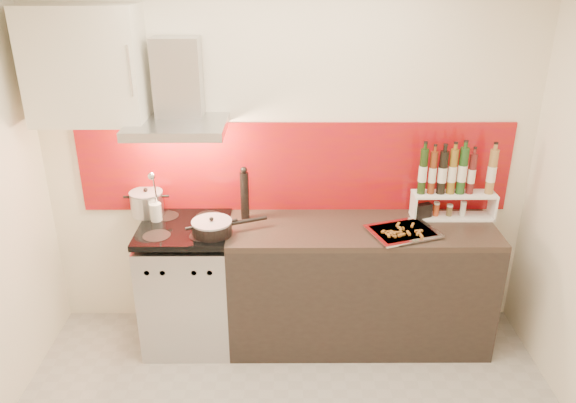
{
  "coord_description": "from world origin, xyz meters",
  "views": [
    {
      "loc": [
        -0.01,
        -2.29,
        2.56
      ],
      "look_at": [
        0.0,
        0.95,
        1.15
      ],
      "focal_mm": 35.0,
      "sensor_mm": 36.0,
      "label": 1
    }
  ],
  "objects_px": {
    "baking_tray": "(403,232)",
    "saute_pan": "(213,227)",
    "counter": "(359,284)",
    "stock_pot": "(147,203)",
    "pepper_mill": "(245,194)",
    "range_stove": "(189,286)"
  },
  "relations": [
    {
      "from": "range_stove",
      "to": "baking_tray",
      "type": "height_order",
      "value": "baking_tray"
    },
    {
      "from": "range_stove",
      "to": "pepper_mill",
      "type": "bearing_deg",
      "value": 18.85
    },
    {
      "from": "pepper_mill",
      "to": "baking_tray",
      "type": "bearing_deg",
      "value": -13.11
    },
    {
      "from": "stock_pot",
      "to": "baking_tray",
      "type": "relative_size",
      "value": 0.45
    },
    {
      "from": "range_stove",
      "to": "stock_pot",
      "type": "height_order",
      "value": "stock_pot"
    },
    {
      "from": "pepper_mill",
      "to": "baking_tray",
      "type": "relative_size",
      "value": 0.75
    },
    {
      "from": "stock_pot",
      "to": "pepper_mill",
      "type": "relative_size",
      "value": 0.6
    },
    {
      "from": "saute_pan",
      "to": "pepper_mill",
      "type": "bearing_deg",
      "value": 53.14
    },
    {
      "from": "pepper_mill",
      "to": "stock_pot",
      "type": "bearing_deg",
      "value": 175.71
    },
    {
      "from": "counter",
      "to": "stock_pot",
      "type": "relative_size",
      "value": 7.85
    },
    {
      "from": "pepper_mill",
      "to": "range_stove",
      "type": "bearing_deg",
      "value": -161.15
    },
    {
      "from": "range_stove",
      "to": "counter",
      "type": "xyz_separation_m",
      "value": [
        1.2,
        0.0,
        0.01
      ]
    },
    {
      "from": "range_stove",
      "to": "pepper_mill",
      "type": "height_order",
      "value": "pepper_mill"
    },
    {
      "from": "counter",
      "to": "saute_pan",
      "type": "xyz_separation_m",
      "value": [
        -0.99,
        -0.12,
        0.51
      ]
    },
    {
      "from": "stock_pot",
      "to": "saute_pan",
      "type": "xyz_separation_m",
      "value": [
        0.49,
        -0.31,
        -0.04
      ]
    },
    {
      "from": "counter",
      "to": "stock_pot",
      "type": "height_order",
      "value": "stock_pot"
    },
    {
      "from": "stock_pot",
      "to": "pepper_mill",
      "type": "distance_m",
      "value": 0.69
    },
    {
      "from": "saute_pan",
      "to": "pepper_mill",
      "type": "relative_size",
      "value": 1.28
    },
    {
      "from": "saute_pan",
      "to": "baking_tray",
      "type": "xyz_separation_m",
      "value": [
        1.24,
        0.01,
        -0.04
      ]
    },
    {
      "from": "baking_tray",
      "to": "saute_pan",
      "type": "bearing_deg",
      "value": -179.45
    },
    {
      "from": "counter",
      "to": "pepper_mill",
      "type": "xyz_separation_m",
      "value": [
        -0.79,
        0.13,
        0.63
      ]
    },
    {
      "from": "counter",
      "to": "saute_pan",
      "type": "bearing_deg",
      "value": -172.97
    }
  ]
}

